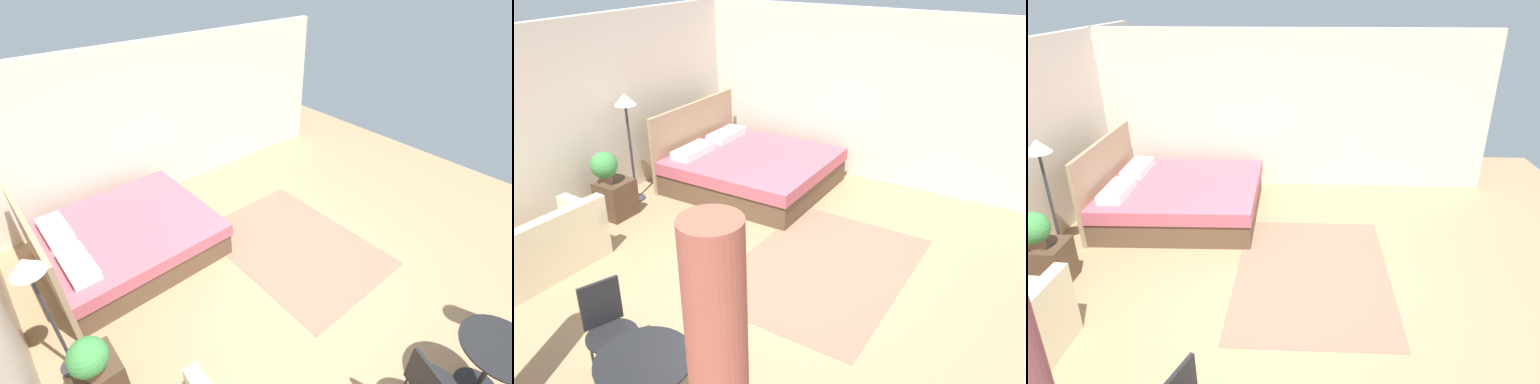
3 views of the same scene
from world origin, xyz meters
TOP-DOWN VIEW (x-y plane):
  - ground_plane at (0.00, 0.00)m, footprint 9.38×9.51m
  - wall_right at (3.19, 0.00)m, footprint 0.12×6.51m
  - area_rug at (0.39, -0.33)m, footprint 2.56×1.85m
  - bed at (1.86, 1.68)m, footprint 2.07×2.31m
  - nightstand at (0.07, 2.71)m, footprint 0.45×0.42m
  - potted_plant at (-0.03, 2.74)m, footprint 0.36×0.36m
  - floor_lamp at (0.59, 2.87)m, footprint 0.30×0.30m
  - balcony_table at (-2.35, -0.22)m, footprint 0.73×0.73m
  - cafe_chair_near_window at (-2.07, 0.50)m, footprint 0.57×0.57m

SIDE VIEW (x-z plane):
  - ground_plane at x=0.00m, z-range -0.02..0.00m
  - area_rug at x=0.39m, z-range 0.00..0.01m
  - nightstand at x=0.07m, z-range 0.00..0.52m
  - bed at x=1.86m, z-range -0.30..0.89m
  - balcony_table at x=-2.35m, z-range 0.15..0.87m
  - cafe_chair_near_window at x=-2.07m, z-range 0.10..1.00m
  - potted_plant at x=-0.03m, z-range 0.55..1.00m
  - wall_right at x=3.19m, z-range 0.00..2.63m
  - floor_lamp at x=0.59m, z-range 0.52..2.12m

